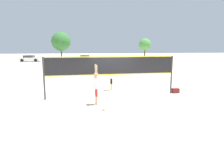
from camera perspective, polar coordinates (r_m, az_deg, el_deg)
name	(u,v)px	position (r m, az deg, el deg)	size (l,w,h in m)	color
ground_plane	(112,96)	(10.31, 0.00, -7.10)	(200.00, 200.00, 0.00)	beige
volleyball_net	(112,68)	(10.00, 0.00, 2.17)	(7.56, 0.10, 2.34)	#38383D
player_spiker	(96,84)	(8.59, -5.19, -3.11)	(0.28, 0.69, 2.00)	tan
player_blocker	(111,75)	(11.56, -0.22, -0.17)	(0.28, 0.68, 1.98)	beige
volleyball	(104,108)	(8.05, -2.50, -10.73)	(0.23, 0.23, 0.23)	white
gear_bag	(176,91)	(11.71, 20.05, -4.98)	(0.41, 0.27, 0.30)	maroon
parked_car_near	(30,59)	(42.62, -25.16, 4.69)	(4.82, 2.37, 1.40)	silver
parked_car_mid	(86,58)	(40.76, -8.51, 5.23)	(4.75, 2.63, 1.36)	#232328
tree_left_cluster	(145,45)	(50.79, 10.68, 9.56)	(3.43, 3.43, 5.73)	brown
tree_right_cluster	(61,41)	(47.45, -16.32, 10.31)	(4.84, 4.84, 7.10)	#4C3823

